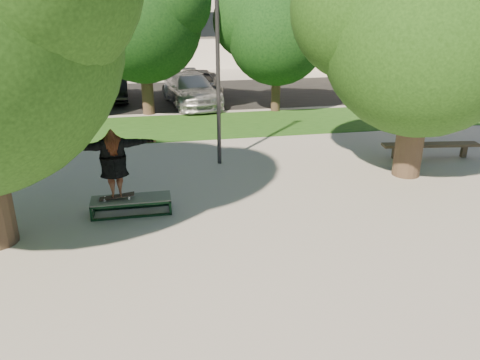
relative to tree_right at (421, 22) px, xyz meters
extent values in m
plane|color=gray|center=(-5.92, -3.08, -4.09)|extent=(120.00, 120.00, 0.00)
cube|color=#174313|center=(-4.92, 6.42, -4.08)|extent=(30.00, 4.00, 0.02)
cube|color=black|center=(-5.92, 12.92, -4.09)|extent=(40.00, 8.00, 0.01)
cylinder|color=#38281E|center=(0.08, -0.08, -2.59)|extent=(0.76, 0.76, 3.00)
sphere|color=#18360E|center=(0.08, -0.08, -0.31)|extent=(5.20, 5.20, 5.20)
sphere|color=#18360E|center=(-1.22, 0.70, 0.34)|extent=(3.90, 3.90, 3.90)
cylinder|color=#38281E|center=(-12.42, 7.92, -2.69)|extent=(0.44, 0.44, 2.80)
sphere|color=black|center=(-11.43, 7.48, 0.14)|extent=(3.08, 3.08, 3.08)
cylinder|color=#38281E|center=(-6.92, 8.92, -2.59)|extent=(0.50, 0.50, 3.00)
sphere|color=black|center=(-6.92, 8.92, -0.37)|extent=(4.80, 4.80, 4.80)
sphere|color=black|center=(-8.12, 9.64, 0.23)|extent=(3.60, 3.60, 3.60)
sphere|color=black|center=(-5.84, 8.44, 0.47)|extent=(3.36, 3.36, 3.36)
cylinder|color=#38281E|center=(-1.42, 8.42, -2.79)|extent=(0.40, 0.40, 2.60)
sphere|color=black|center=(-1.42, 8.42, -0.86)|extent=(4.20, 4.20, 4.20)
sphere|color=black|center=(-2.47, 9.05, -0.34)|extent=(3.15, 3.15, 3.15)
sphere|color=black|center=(-0.47, 8.00, -0.13)|extent=(2.94, 2.94, 2.94)
cylinder|color=#2D2D30|center=(-4.92, 1.92, -1.09)|extent=(0.12, 0.12, 6.00)
cube|color=black|center=(-7.92, 21.86, -1.09)|extent=(27.60, 0.12, 1.60)
cube|color=beige|center=(12.08, 18.92, -0.09)|extent=(15.00, 10.00, 8.00)
cube|color=#475147|center=(-7.44, -1.18, -3.73)|extent=(1.80, 0.60, 0.03)
cylinder|color=white|center=(-8.02, -1.26, -3.69)|extent=(0.06, 0.03, 0.06)
cylinder|color=white|center=(-8.02, -1.10, -3.69)|extent=(0.06, 0.03, 0.06)
cylinder|color=white|center=(-7.48, -1.26, -3.69)|extent=(0.06, 0.03, 0.06)
cylinder|color=white|center=(-7.48, -1.10, -3.69)|extent=(0.06, 0.03, 0.06)
cube|color=black|center=(-7.75, -1.18, -3.65)|extent=(0.78, 0.20, 0.10)
imported|color=brown|center=(-7.75, -1.18, -2.85)|extent=(1.99, 0.82, 1.57)
cube|color=#483D2B|center=(0.49, 1.31, -3.89)|extent=(0.17, 0.17, 0.40)
cube|color=#483D2B|center=(2.68, 1.02, -3.89)|extent=(0.17, 0.17, 0.40)
cube|color=#483D2B|center=(1.59, 1.17, -3.67)|extent=(3.03, 0.79, 0.08)
imported|color=#AAABAF|center=(-13.60, 13.41, -3.32)|extent=(2.39, 4.72, 1.54)
imported|color=black|center=(-8.58, 12.23, -3.41)|extent=(1.59, 4.20, 1.37)
imported|color=#545459|center=(-4.54, 11.54, -3.41)|extent=(2.64, 5.10, 1.37)
imported|color=silver|center=(-4.95, 10.42, -3.38)|extent=(2.76, 5.19, 1.43)
camera|label=1|loc=(-6.88, -11.31, 0.55)|focal=35.00mm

